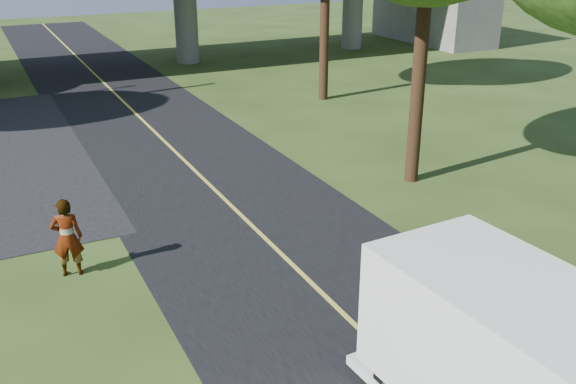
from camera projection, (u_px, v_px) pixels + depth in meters
road at (226, 201)px, 19.67m from camera, size 7.00×90.00×0.02m
lane_line at (226, 201)px, 19.66m from camera, size 0.12×90.00×0.01m
pedestrian at (67, 237)px, 15.16m from camera, size 0.81×0.62×1.97m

